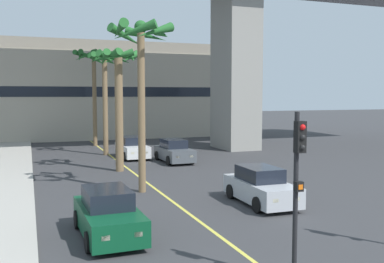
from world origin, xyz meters
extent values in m
cube|color=#DBCC4C|center=(0.00, 24.00, 0.00)|extent=(0.14, 56.00, 0.01)
cube|color=gray|center=(10.88, 32.93, 6.96)|extent=(2.80, 4.40, 13.93)
cube|color=#BCB29E|center=(0.00, 47.54, 4.45)|extent=(35.57, 8.00, 8.90)
cube|color=gray|center=(0.00, 47.54, 9.50)|extent=(34.86, 7.20, 1.20)
cube|color=black|center=(0.00, 43.52, 4.90)|extent=(32.02, 0.04, 1.00)
cube|color=#4C5156|center=(3.57, 27.26, 0.58)|extent=(1.79, 4.14, 0.80)
cube|color=black|center=(3.56, 27.41, 1.26)|extent=(1.44, 2.08, 0.60)
cube|color=#F2EDCC|center=(4.08, 25.26, 0.63)|extent=(0.24, 0.09, 0.14)
cube|color=#F2EDCC|center=(3.14, 25.24, 0.63)|extent=(0.24, 0.09, 0.14)
cylinder|color=black|center=(4.40, 26.00, 0.32)|extent=(0.23, 0.64, 0.64)
cylinder|color=black|center=(2.79, 25.97, 0.32)|extent=(0.23, 0.64, 0.64)
cylinder|color=black|center=(4.35, 28.54, 0.32)|extent=(0.23, 0.64, 0.64)
cylinder|color=black|center=(2.73, 28.51, 0.32)|extent=(0.23, 0.64, 0.64)
cube|color=#0C4728|center=(-3.41, 12.59, 0.58)|extent=(1.80, 4.14, 0.80)
cube|color=black|center=(-3.41, 12.74, 1.26)|extent=(1.44, 2.08, 0.60)
cube|color=#F2EDCC|center=(-2.89, 10.59, 0.63)|extent=(0.24, 0.09, 0.14)
cube|color=#F2EDCC|center=(-3.83, 10.57, 0.63)|extent=(0.24, 0.09, 0.14)
cylinder|color=black|center=(-2.57, 11.34, 0.32)|extent=(0.24, 0.65, 0.64)
cylinder|color=black|center=(-4.19, 11.30, 0.32)|extent=(0.24, 0.65, 0.64)
cylinder|color=black|center=(-2.63, 13.88, 0.32)|extent=(0.24, 0.65, 0.64)
cylinder|color=black|center=(-4.25, 13.84, 0.32)|extent=(0.24, 0.65, 0.64)
cube|color=#B7BABF|center=(3.39, 14.78, 0.58)|extent=(1.77, 4.13, 0.80)
cube|color=black|center=(3.40, 14.93, 1.26)|extent=(1.43, 2.07, 0.60)
cube|color=#F2EDCC|center=(3.83, 12.77, 0.63)|extent=(0.24, 0.08, 0.14)
cube|color=#F2EDCC|center=(2.89, 12.78, 0.63)|extent=(0.24, 0.08, 0.14)
cylinder|color=black|center=(4.18, 13.50, 0.32)|extent=(0.23, 0.64, 0.64)
cylinder|color=black|center=(2.57, 13.53, 0.32)|extent=(0.23, 0.64, 0.64)
cylinder|color=black|center=(4.22, 16.04, 0.32)|extent=(0.23, 0.64, 0.64)
cylinder|color=black|center=(2.61, 16.07, 0.32)|extent=(0.23, 0.64, 0.64)
cube|color=white|center=(1.29, 30.15, 0.58)|extent=(1.79, 4.13, 0.80)
cube|color=black|center=(1.29, 30.30, 1.26)|extent=(1.44, 2.08, 0.60)
cube|color=#F2EDCC|center=(1.80, 28.15, 0.63)|extent=(0.24, 0.08, 0.14)
cube|color=#F2EDCC|center=(0.86, 28.13, 0.63)|extent=(0.24, 0.08, 0.14)
cylinder|color=black|center=(2.12, 28.89, 0.32)|extent=(0.23, 0.64, 0.64)
cylinder|color=black|center=(0.51, 28.86, 0.32)|extent=(0.23, 0.64, 0.64)
cylinder|color=black|center=(2.07, 31.43, 0.32)|extent=(0.23, 0.64, 0.64)
cylinder|color=black|center=(0.46, 31.40, 0.32)|extent=(0.23, 0.64, 0.64)
cylinder|color=black|center=(0.33, 7.55, 2.10)|extent=(0.12, 0.12, 4.20)
cube|color=black|center=(0.33, 7.41, 3.60)|extent=(0.24, 0.20, 0.76)
sphere|color=red|center=(0.33, 7.31, 3.84)|extent=(0.14, 0.14, 0.14)
sphere|color=black|center=(0.33, 7.31, 3.60)|extent=(0.14, 0.14, 0.14)
sphere|color=black|center=(0.33, 7.31, 3.36)|extent=(0.14, 0.14, 0.14)
cube|color=black|center=(0.33, 7.43, 2.40)|extent=(0.20, 0.16, 0.24)
cube|color=orange|center=(0.33, 7.35, 2.40)|extent=(0.12, 0.03, 0.12)
cylinder|color=brown|center=(-0.14, 39.00, 4.09)|extent=(0.37, 0.37, 8.17)
sphere|color=#236028|center=(-0.14, 39.00, 8.32)|extent=(0.60, 0.60, 0.60)
cone|color=#236028|center=(1.06, 39.04, 8.08)|extent=(0.52, 2.44, 0.92)
cone|color=#236028|center=(0.81, 39.73, 7.96)|extent=(1.82, 2.18, 1.11)
cone|color=#236028|center=(0.00, 40.18, 8.01)|extent=(2.46, 0.72, 1.03)
cone|color=#236028|center=(-1.07, 39.74, 8.14)|extent=(1.86, 2.17, 0.80)
cone|color=#236028|center=(-1.33, 39.04, 8.00)|extent=(0.53, 2.44, 1.05)
cone|color=#236028|center=(-0.96, 38.13, 7.96)|extent=(2.06, 1.97, 1.12)
cone|color=#236028|center=(-0.16, 37.80, 8.10)|extent=(2.44, 0.49, 0.87)
cone|color=#236028|center=(0.80, 38.26, 8.11)|extent=(1.84, 2.18, 0.86)
cylinder|color=brown|center=(-0.77, 18.76, 3.79)|extent=(0.34, 0.34, 7.57)
sphere|color=#236028|center=(-0.77, 18.76, 7.72)|extent=(0.60, 0.60, 0.60)
cone|color=#236028|center=(0.24, 18.75, 7.45)|extent=(0.47, 2.07, 0.95)
cone|color=#236028|center=(-0.30, 19.66, 7.46)|extent=(2.03, 1.35, 0.93)
cone|color=#236028|center=(-1.29, 19.63, 7.37)|extent=(1.98, 1.44, 1.08)
cone|color=#236028|center=(-1.78, 18.74, 7.53)|extent=(0.50, 2.08, 0.81)
cone|color=#236028|center=(-1.26, 17.88, 7.39)|extent=(2.01, 1.38, 1.05)
cone|color=#236028|center=(-0.36, 17.84, 7.41)|extent=(2.06, 1.24, 1.02)
cylinder|color=brown|center=(-0.25, 32.44, 3.72)|extent=(0.38, 0.38, 7.43)
sphere|color=#236028|center=(-0.25, 32.44, 7.58)|extent=(0.60, 0.60, 0.60)
cone|color=#236028|center=(0.55, 32.34, 7.22)|extent=(0.65, 1.69, 1.06)
cone|color=#236028|center=(0.08, 33.17, 7.23)|extent=(1.69, 1.08, 1.05)
cone|color=#236028|center=(-0.70, 33.11, 7.24)|extent=(1.62, 1.29, 1.03)
cone|color=#236028|center=(-1.05, 32.51, 7.33)|extent=(0.59, 1.70, 0.91)
cone|color=#236028|center=(-0.65, 31.74, 7.29)|extent=(1.66, 1.21, 0.97)
cone|color=#236028|center=(0.16, 31.75, 7.23)|extent=(1.65, 1.23, 1.05)
cylinder|color=brown|center=(-0.65, 24.91, 3.46)|extent=(0.48, 0.48, 6.92)
sphere|color=#236028|center=(-0.65, 24.91, 7.07)|extent=(0.60, 0.60, 0.60)
cone|color=#236028|center=(0.17, 24.80, 6.81)|extent=(0.65, 1.75, 0.93)
cone|color=#236028|center=(0.00, 25.41, 6.89)|extent=(1.40, 1.62, 0.79)
cone|color=#236028|center=(-0.57, 25.73, 6.80)|extent=(1.74, 0.60, 0.94)
cone|color=#236028|center=(-1.23, 25.49, 6.78)|extent=(1.52, 1.51, 0.97)
cone|color=#236028|center=(-1.47, 24.87, 6.71)|extent=(0.52, 1.71, 1.07)
cone|color=#236028|center=(-1.30, 24.41, 6.83)|extent=(1.39, 1.63, 0.89)
cone|color=#236028|center=(-0.74, 24.09, 6.85)|extent=(1.75, 0.64, 0.86)
cone|color=#236028|center=(-0.04, 24.35, 6.78)|extent=(1.47, 1.56, 0.96)
camera|label=1|loc=(-5.74, -1.65, 4.61)|focal=41.80mm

